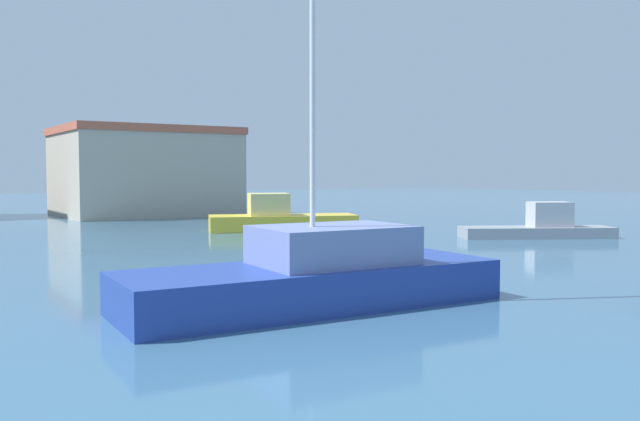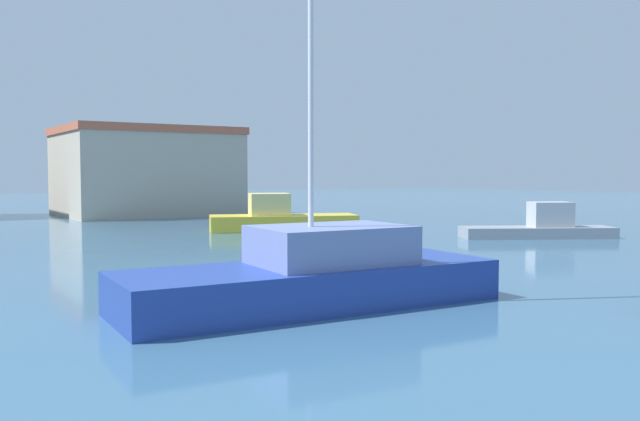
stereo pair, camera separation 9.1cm
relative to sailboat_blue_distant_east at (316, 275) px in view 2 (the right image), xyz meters
The scene contains 5 objects.
water 12.19m from the sailboat_blue_distant_east, 59.82° to the left, with size 160.00×160.00×0.00m, color #38607F.
sailboat_blue_distant_east is the anchor object (origin of this frame).
motorboat_grey_far_left 18.63m from the sailboat_blue_distant_east, 24.03° to the left, with size 6.85×4.86×1.63m.
motorboat_yellow_inner_mooring 19.61m from the sailboat_blue_distant_east, 62.84° to the left, with size 7.82×4.88×1.91m.
warehouse_block 34.94m from the sailboat_blue_distant_east, 77.78° to the left, with size 11.42×9.97×6.09m.
Camera 2 is at (0.96, -2.98, 2.97)m, focal length 37.52 mm.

